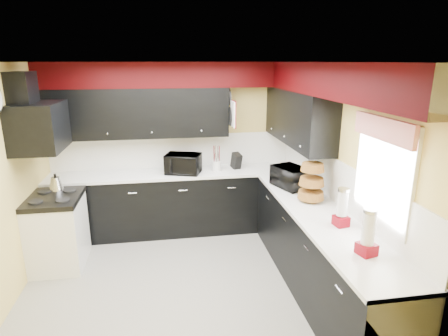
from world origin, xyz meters
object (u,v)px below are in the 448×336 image
Objects in this scene: microwave at (291,177)px; utensil_crock at (217,166)px; kettle at (56,183)px; toaster_oven at (183,164)px; knife_block at (236,161)px.

utensil_crock is (-0.83, 0.91, -0.06)m from microwave.
kettle is at bearing 61.67° from microwave.
kettle is (-2.98, 0.45, -0.07)m from microwave.
microwave is (1.33, -0.85, -0.01)m from toaster_oven.
toaster_oven reaches higher than utensil_crock.
toaster_oven is at bearing -174.08° from utensil_crock.
knife_block reaches higher than kettle.
toaster_oven is at bearing 37.55° from microwave.
kettle is at bearing -167.97° from utensil_crock.
microwave is at bearing -13.76° from toaster_oven.
toaster_oven reaches higher than microwave.
microwave is at bearing -8.54° from kettle.
utensil_crock is at bearing 12.03° from kettle.
knife_block is (0.31, 0.05, 0.05)m from utensil_crock.
utensil_crock is 0.31m from knife_block.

